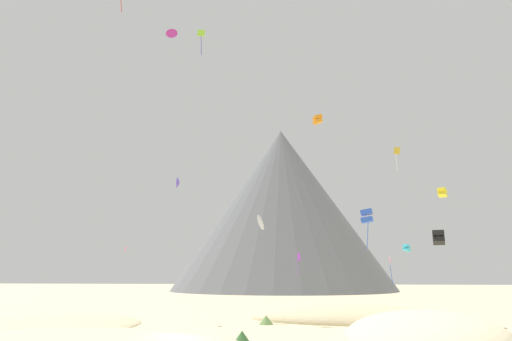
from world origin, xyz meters
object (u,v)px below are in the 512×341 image
bush_near_left (381,317)px  kite_lime_high (201,36)px  rock_massif (281,209)px  kite_violet_low (299,259)px  kite_rainbow_low (126,249)px  kite_gold_mid (397,153)px  kite_magenta_high (172,34)px  bush_scatter_east (242,339)px  bush_low_patch (266,320)px  kite_white_low (261,222)px  kite_cyan_low (407,248)px  kite_indigo_mid (178,183)px  kite_pink_low (390,260)px  kite_black_low (439,238)px  kite_orange_mid (318,119)px  kite_yellow_mid (442,192)px  kite_blue_low (367,216)px

bush_near_left → kite_lime_high: bearing=163.6°
bush_near_left → rock_massif: size_ratio=0.02×
kite_violet_low → kite_rainbow_low: 32.45m
kite_lime_high → bush_near_left: bearing=-159.9°
rock_massif → kite_lime_high: rock_massif is taller
kite_gold_mid → kite_lime_high: size_ratio=1.08×
kite_violet_low → kite_magenta_high: 40.20m
bush_near_left → kite_lime_high: 44.16m
kite_violet_low → bush_scatter_east: bearing=-174.0°
bush_low_patch → rock_massif: 96.71m
kite_violet_low → kite_white_low: bearing=147.8°
rock_massif → kite_cyan_low: (22.10, -76.22, -16.93)m
kite_magenta_high → kite_indigo_mid: bearing=106.3°
kite_white_low → kite_lime_high: kite_lime_high is taller
bush_low_patch → kite_gold_mid: size_ratio=0.32×
bush_low_patch → kite_white_low: bearing=97.8°
kite_pink_low → kite_rainbow_low: kite_rainbow_low is taller
kite_gold_mid → kite_cyan_low: bearing=135.2°
kite_black_low → kite_pink_low: kite_black_low is taller
kite_lime_high → kite_violet_low: bearing=-92.6°
kite_violet_low → kite_rainbow_low: size_ratio=3.54×
kite_orange_mid → bush_low_patch: bearing=139.3°
kite_indigo_mid → kite_yellow_mid: size_ratio=0.82×
kite_yellow_mid → kite_pink_low: 12.90m
bush_near_left → kite_gold_mid: (8.25, 26.78, 24.87)m
kite_indigo_mid → kite_orange_mid: (16.14, 10.39, 10.65)m
bush_scatter_east → kite_orange_mid: kite_orange_mid is taller
kite_rainbow_low → rock_massif: bearing=-9.1°
kite_white_low → kite_yellow_mid: kite_yellow_mid is taller
kite_pink_low → kite_lime_high: kite_lime_high is taller
kite_rainbow_low → kite_pink_low: bearing=-88.1°
bush_near_left → kite_orange_mid: size_ratio=1.21×
kite_cyan_low → kite_pink_low: (-1.12, 7.10, -1.41)m
kite_indigo_mid → kite_black_low: 28.46m
kite_white_low → rock_massif: bearing=15.3°
kite_lime_high → kite_indigo_mid: bearing=127.7°
kite_cyan_low → kite_orange_mid: kite_orange_mid is taller
bush_low_patch → kite_pink_low: bearing=56.6°
rock_massif → kite_orange_mid: bearing=-82.3°
bush_near_left → rock_massif: bearing=100.5°
kite_black_low → kite_rainbow_low: size_ratio=1.42×
bush_low_patch → kite_magenta_high: 44.96m
kite_orange_mid → kite_rainbow_low: kite_orange_mid is taller
kite_yellow_mid → bush_near_left: bearing=-100.5°
kite_indigo_mid → kite_magenta_high: (-5.39, 10.40, 25.52)m
kite_white_low → kite_lime_high: 28.69m
kite_yellow_mid → kite_indigo_mid: bearing=-125.8°
kite_cyan_low → kite_blue_low: bearing=-79.2°
bush_near_left → kite_yellow_mid: 22.79m
kite_yellow_mid → rock_massif: bearing=140.2°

